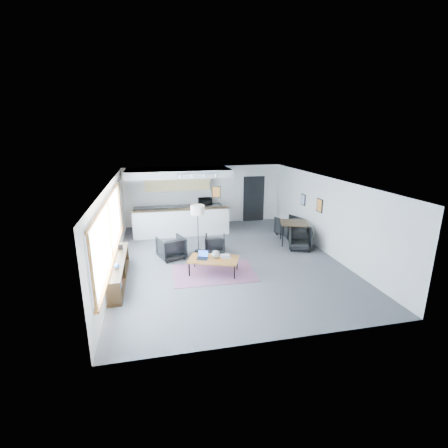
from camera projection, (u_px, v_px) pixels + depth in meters
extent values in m
cube|color=#4C4C4F|center=(226.00, 259.00, 10.77)|extent=(7.00, 9.00, 0.01)
cube|color=white|center=(226.00, 180.00, 10.05)|extent=(7.00, 9.00, 0.01)
cube|color=silver|center=(204.00, 195.00, 14.64)|extent=(7.00, 0.01, 2.60)
cube|color=silver|center=(279.00, 282.00, 6.18)|extent=(7.00, 0.01, 2.60)
cube|color=silver|center=(112.00, 228.00, 9.69)|extent=(0.01, 9.00, 2.60)
cube|color=silver|center=(326.00, 215.00, 11.13)|extent=(0.01, 9.00, 2.60)
cube|color=#8CBFFF|center=(109.00, 230.00, 8.79)|extent=(0.02, 5.80, 1.55)
cube|color=brown|center=(113.00, 257.00, 9.02)|extent=(0.10, 5.95, 0.06)
cube|color=brown|center=(107.00, 201.00, 8.58)|extent=(0.06, 5.95, 0.06)
cube|color=brown|center=(92.00, 273.00, 6.07)|extent=(0.06, 0.06, 1.60)
cube|color=brown|center=(110.00, 230.00, 8.80)|extent=(0.06, 0.06, 1.60)
cube|color=brown|center=(119.00, 206.00, 11.52)|extent=(0.06, 0.06, 1.60)
cube|color=#332312|center=(118.00, 261.00, 8.98)|extent=(0.35, 3.00, 0.05)
cube|color=#332312|center=(120.00, 279.00, 9.13)|extent=(0.35, 3.00, 0.05)
cube|color=#332312|center=(114.00, 295.00, 7.69)|extent=(0.33, 0.04, 0.55)
cube|color=#332312|center=(119.00, 270.00, 9.05)|extent=(0.33, 0.04, 0.55)
cube|color=#332312|center=(123.00, 252.00, 10.42)|extent=(0.33, 0.04, 0.55)
cube|color=#3359A5|center=(115.00, 298.00, 7.88)|extent=(0.18, 0.04, 0.20)
cube|color=silver|center=(116.00, 294.00, 8.03)|extent=(0.18, 0.04, 0.22)
cube|color=maroon|center=(116.00, 290.00, 8.19)|extent=(0.18, 0.04, 0.24)
cube|color=#332312|center=(117.00, 288.00, 8.36)|extent=(0.18, 0.04, 0.20)
cube|color=#3359A5|center=(118.00, 285.00, 8.51)|extent=(0.18, 0.04, 0.22)
cube|color=silver|center=(118.00, 282.00, 8.67)|extent=(0.18, 0.04, 0.24)
cube|color=maroon|center=(119.00, 280.00, 8.83)|extent=(0.18, 0.04, 0.20)
cube|color=#332312|center=(119.00, 277.00, 8.99)|extent=(0.18, 0.04, 0.22)
cube|color=#3359A5|center=(120.00, 274.00, 9.15)|extent=(0.18, 0.03, 0.24)
cube|color=silver|center=(120.00, 272.00, 9.31)|extent=(0.18, 0.03, 0.20)
cube|color=maroon|center=(121.00, 269.00, 9.47)|extent=(0.18, 0.03, 0.22)
cube|color=#332312|center=(121.00, 267.00, 9.63)|extent=(0.18, 0.04, 0.24)
cube|color=black|center=(120.00, 247.00, 9.70)|extent=(0.14, 0.02, 0.18)
sphere|color=#264C99|center=(117.00, 266.00, 8.39)|extent=(0.14, 0.14, 0.14)
cube|color=white|center=(182.00, 223.00, 12.90)|extent=(3.80, 0.25, 1.10)
cube|color=#332312|center=(181.00, 210.00, 12.75)|extent=(3.85, 0.32, 0.04)
cube|color=white|center=(179.00, 217.00, 14.29)|extent=(3.80, 0.60, 0.90)
cube|color=#2D2D2D|center=(179.00, 206.00, 14.17)|extent=(3.82, 0.62, 0.04)
cube|color=tan|center=(177.00, 182.00, 14.02)|extent=(2.80, 0.35, 0.70)
cube|color=white|center=(178.00, 173.00, 13.23)|extent=(4.20, 1.80, 0.30)
cube|color=black|center=(216.00, 192.00, 12.87)|extent=(0.35, 0.03, 0.45)
cube|color=orange|center=(216.00, 192.00, 12.86)|extent=(0.30, 0.01, 0.40)
cube|color=black|center=(253.00, 199.00, 15.10)|extent=(1.00, 0.12, 2.10)
cube|color=white|center=(243.00, 199.00, 15.01)|extent=(0.06, 0.10, 2.10)
cube|color=white|center=(264.00, 198.00, 15.22)|extent=(0.06, 0.10, 2.10)
cube|color=white|center=(254.00, 176.00, 14.82)|extent=(1.10, 0.10, 0.06)
cube|color=silver|center=(198.00, 174.00, 12.01)|extent=(1.60, 0.04, 0.04)
cylinder|color=silver|center=(180.00, 176.00, 11.89)|extent=(0.07, 0.07, 0.09)
cylinder|color=silver|center=(192.00, 176.00, 11.99)|extent=(0.07, 0.07, 0.09)
cylinder|color=silver|center=(204.00, 176.00, 12.08)|extent=(0.07, 0.07, 0.09)
cylinder|color=silver|center=(216.00, 175.00, 12.17)|extent=(0.07, 0.07, 0.09)
cube|color=black|center=(320.00, 206.00, 11.43)|extent=(0.03, 0.38, 0.48)
cube|color=orange|center=(319.00, 206.00, 11.43)|extent=(0.00, 0.32, 0.42)
cube|color=black|center=(303.00, 200.00, 12.67)|extent=(0.03, 0.34, 0.44)
cube|color=#859FC5|center=(303.00, 200.00, 12.67)|extent=(0.00, 0.28, 0.38)
cube|color=#6A3B53|center=(214.00, 273.00, 9.66)|extent=(2.48, 1.73, 0.01)
cube|color=brown|center=(214.00, 259.00, 9.55)|extent=(1.61, 1.23, 0.06)
cube|color=black|center=(189.00, 270.00, 9.39)|extent=(0.04, 0.04, 0.42)
cube|color=black|center=(195.00, 261.00, 10.02)|extent=(0.04, 0.04, 0.42)
cube|color=black|center=(234.00, 273.00, 9.20)|extent=(0.04, 0.04, 0.42)
cube|color=black|center=(237.00, 264.00, 9.83)|extent=(0.04, 0.04, 0.42)
cube|color=black|center=(212.00, 265.00, 9.24)|extent=(1.29, 0.52, 0.03)
cube|color=black|center=(216.00, 256.00, 9.87)|extent=(1.29, 0.52, 0.03)
cube|color=black|center=(202.00, 258.00, 9.51)|extent=(0.38, 0.34, 0.02)
cube|color=black|center=(203.00, 253.00, 9.58)|extent=(0.31, 0.18, 0.21)
cube|color=blue|center=(203.00, 254.00, 9.58)|extent=(0.28, 0.16, 0.18)
sphere|color=gray|center=(216.00, 254.00, 9.50)|extent=(0.25, 0.25, 0.25)
cube|color=silver|center=(226.00, 257.00, 9.61)|extent=(0.28, 0.23, 0.03)
cube|color=#3359A5|center=(226.00, 256.00, 9.61)|extent=(0.25, 0.21, 0.03)
cube|color=silver|center=(226.00, 255.00, 9.58)|extent=(0.24, 0.19, 0.03)
cube|color=#E5590C|center=(221.00, 260.00, 9.40)|extent=(0.11, 0.11, 0.01)
imported|color=black|center=(171.00, 247.00, 10.67)|extent=(1.00, 0.97, 0.82)
imported|color=black|center=(215.00, 243.00, 11.22)|extent=(0.79, 0.75, 0.69)
cylinder|color=black|center=(198.00, 251.00, 11.42)|extent=(0.38, 0.38, 0.03)
cylinder|color=black|center=(198.00, 232.00, 11.23)|extent=(0.03, 0.03, 1.40)
cylinder|color=beige|center=(198.00, 210.00, 11.01)|extent=(0.63, 0.63, 0.31)
cube|color=#332312|center=(294.00, 223.00, 12.04)|extent=(1.22, 1.22, 0.04)
cylinder|color=black|center=(283.00, 237.00, 11.77)|extent=(0.05, 0.05, 0.77)
cylinder|color=black|center=(281.00, 230.00, 12.60)|extent=(0.05, 0.05, 0.77)
cylinder|color=black|center=(307.00, 237.00, 11.70)|extent=(0.05, 0.05, 0.77)
cylinder|color=black|center=(303.00, 230.00, 12.52)|extent=(0.05, 0.05, 0.77)
imported|color=black|center=(300.00, 240.00, 11.57)|extent=(0.87, 0.84, 0.70)
imported|color=black|center=(288.00, 227.00, 13.04)|extent=(0.89, 0.86, 0.73)
imported|color=black|center=(205.00, 201.00, 14.35)|extent=(0.58, 0.36, 0.38)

